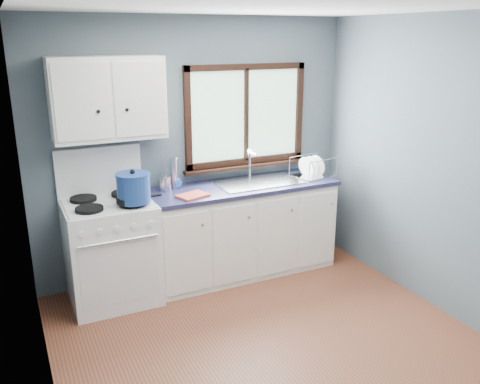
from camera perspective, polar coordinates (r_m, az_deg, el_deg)
name	(u,v)px	position (r m, az deg, el deg)	size (l,w,h in m)	color
floor	(286,360)	(4.01, 5.17, -18.28)	(3.20, 3.60, 0.02)	brown
ceiling	(297,1)	(3.28, 6.42, 20.51)	(3.20, 3.60, 0.02)	white
wall_back	(195,149)	(5.02, -5.02, 4.88)	(3.20, 0.02, 2.50)	#536067
wall_left	(36,240)	(2.99, -21.89, -4.99)	(0.02, 3.60, 2.50)	#536067
wall_right	(463,173)	(4.47, 23.71, 1.93)	(0.02, 3.60, 2.50)	#536067
gas_range	(111,249)	(4.70, -14.25, -6.19)	(0.76, 0.69, 1.36)	white
base_cabinets	(242,233)	(5.12, 0.22, -4.65)	(1.85, 0.60, 0.88)	white
countertop	(242,187)	(4.96, 0.23, 0.61)	(1.89, 0.64, 0.04)	#1A1C38
sink	(258,188)	(5.05, 2.07, 0.42)	(0.84, 0.46, 0.44)	silver
window	(246,123)	(5.15, 0.69, 7.81)	(1.36, 0.10, 1.03)	#9EC6A8
upper_cabinets	(108,99)	(4.53, -14.62, 10.11)	(0.95, 0.35, 0.70)	white
skillet	(132,199)	(4.40, -12.02, -0.78)	(0.40, 0.27, 0.05)	black
stockpot	(134,187)	(4.37, -11.87, 0.51)	(0.35, 0.35, 0.29)	navy
utensil_crock	(165,183)	(4.81, -8.38, 1.03)	(0.13, 0.13, 0.35)	silver
thermos	(174,173)	(4.85, -7.44, 2.17)	(0.07, 0.07, 0.30)	silver
soap_bottle	(179,175)	(4.83, -6.92, 1.87)	(0.10, 0.10, 0.26)	#224DAD
dish_towel	(193,196)	(4.60, -5.32, -0.41)	(0.27, 0.19, 0.02)	#C84A34
dish_rack	(312,171)	(5.30, 8.12, 2.37)	(0.46, 0.38, 0.21)	silver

